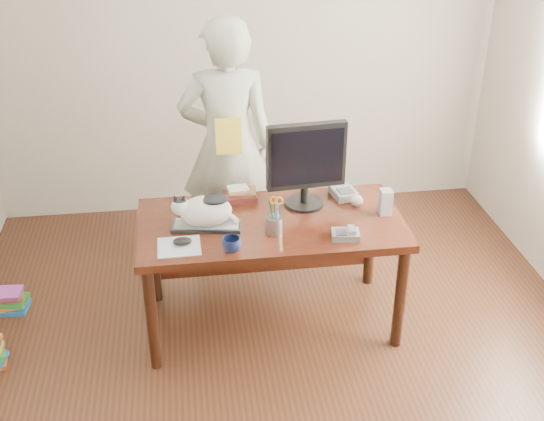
{
  "coord_description": "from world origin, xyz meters",
  "views": [
    {
      "loc": [
        -0.48,
        -2.93,
        2.8
      ],
      "look_at": [
        0.0,
        0.55,
        0.85
      ],
      "focal_mm": 45.0,
      "sensor_mm": 36.0,
      "label": 1
    }
  ],
  "objects": [
    {
      "name": "baseball",
      "position": [
        0.56,
        0.71,
        0.79
      ],
      "size": [
        0.07,
        0.07,
        0.07
      ],
      "rotation": [
        0.0,
        0.0,
        0.37
      ],
      "color": "#EDE7CD",
      "rests_on": "desk"
    },
    {
      "name": "held_book",
      "position": [
        -0.2,
        1.24,
        1.05
      ],
      "size": [
        0.17,
        0.1,
        0.24
      ],
      "rotation": [
        0.0,
        0.0,
        -0.01
      ],
      "color": "yellow",
      "rests_on": "person"
    },
    {
      "name": "book_stack",
      "position": [
        -0.16,
        0.91,
        0.78
      ],
      "size": [
        0.21,
        0.16,
        0.08
      ],
      "rotation": [
        0.0,
        0.0,
        -0.01
      ],
      "color": "#4D1419",
      "rests_on": "desk"
    },
    {
      "name": "monitor",
      "position": [
        0.24,
        0.76,
        1.06
      ],
      "size": [
        0.49,
        0.26,
        0.55
      ],
      "rotation": [
        0.0,
        0.0,
        0.08
      ],
      "color": "black",
      "rests_on": "desk"
    },
    {
      "name": "person",
      "position": [
        -0.2,
        1.41,
        0.91
      ],
      "size": [
        0.67,
        0.44,
        1.82
      ],
      "primitive_type": "imported",
      "rotation": [
        0.0,
        0.0,
        3.13
      ],
      "color": "silver",
      "rests_on": "ground"
    },
    {
      "name": "pen_cup",
      "position": [
        0.0,
        0.46,
        0.82
      ],
      "size": [
        0.12,
        0.12,
        0.25
      ],
      "rotation": [
        0.0,
        0.0,
        -0.26
      ],
      "color": "#97979C",
      "rests_on": "desk"
    },
    {
      "name": "mouse",
      "position": [
        -0.53,
        0.4,
        0.77
      ],
      "size": [
        0.11,
        0.07,
        0.04
      ],
      "rotation": [
        0.0,
        0.0,
        0.01
      ],
      "color": "black",
      "rests_on": "mousepad"
    },
    {
      "name": "phone",
      "position": [
        0.4,
        0.35,
        0.77
      ],
      "size": [
        0.17,
        0.14,
        0.07
      ],
      "rotation": [
        0.0,
        0.0,
        -0.15
      ],
      "color": "slate",
      "rests_on": "desk"
    },
    {
      "name": "mousepad",
      "position": [
        -0.55,
        0.38,
        0.75
      ],
      "size": [
        0.24,
        0.22,
        0.01
      ],
      "rotation": [
        0.0,
        0.0,
        0.01
      ],
      "color": "silver",
      "rests_on": "desk"
    },
    {
      "name": "speaker",
      "position": [
        0.71,
        0.6,
        0.83
      ],
      "size": [
        0.07,
        0.08,
        0.16
      ],
      "rotation": [
        0.0,
        0.0,
        -0.04
      ],
      "color": "#9C9C9F",
      "rests_on": "desk"
    },
    {
      "name": "cat",
      "position": [
        -0.4,
        0.58,
        0.87
      ],
      "size": [
        0.4,
        0.24,
        0.23
      ],
      "rotation": [
        0.0,
        0.0,
        -0.16
      ],
      "color": "white",
      "rests_on": "keyboard"
    },
    {
      "name": "coffee_mug",
      "position": [
        -0.26,
        0.29,
        0.79
      ],
      "size": [
        0.15,
        0.15,
        0.09
      ],
      "primitive_type": "imported",
      "rotation": [
        0.0,
        0.0,
        0.6
      ],
      "color": "black",
      "rests_on": "desk"
    },
    {
      "name": "keyboard",
      "position": [
        -0.39,
        0.58,
        0.76
      ],
      "size": [
        0.43,
        0.22,
        0.02
      ],
      "rotation": [
        0.0,
        0.0,
        -0.16
      ],
      "color": "black",
      "rests_on": "desk"
    },
    {
      "name": "book_pile_b",
      "position": [
        -1.72,
        0.95,
        0.07
      ],
      "size": [
        0.26,
        0.2,
        0.15
      ],
      "color": "#1B63A7",
      "rests_on": "ground"
    },
    {
      "name": "calculator",
      "position": [
        0.51,
        0.85,
        0.78
      ],
      "size": [
        0.17,
        0.21,
        0.06
      ],
      "rotation": [
        0.0,
        0.0,
        0.18
      ],
      "color": "slate",
      "rests_on": "desk"
    },
    {
      "name": "desk",
      "position": [
        0.0,
        0.68,
        0.6
      ],
      "size": [
        1.6,
        0.8,
        0.75
      ],
      "color": "black",
      "rests_on": "ground"
    },
    {
      "name": "room",
      "position": [
        0.0,
        0.0,
        1.35
      ],
      "size": [
        4.5,
        4.5,
        4.5
      ],
      "color": "black",
      "rests_on": "ground"
    }
  ]
}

